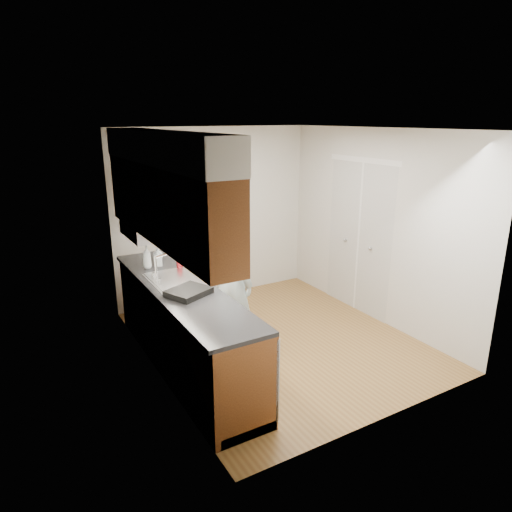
% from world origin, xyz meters
% --- Properties ---
extents(floor, '(3.50, 3.50, 0.00)m').
position_xyz_m(floor, '(0.00, 0.00, 0.00)').
color(floor, olive).
rests_on(floor, ground).
extents(ceiling, '(3.50, 3.50, 0.00)m').
position_xyz_m(ceiling, '(0.00, 0.00, 2.50)').
color(ceiling, white).
rests_on(ceiling, wall_left).
extents(wall_left, '(0.02, 3.50, 2.50)m').
position_xyz_m(wall_left, '(-1.50, 0.00, 1.25)').
color(wall_left, beige).
rests_on(wall_left, floor).
extents(wall_right, '(0.02, 3.50, 2.50)m').
position_xyz_m(wall_right, '(1.50, 0.00, 1.25)').
color(wall_right, beige).
rests_on(wall_right, floor).
extents(wall_back, '(3.00, 0.02, 2.50)m').
position_xyz_m(wall_back, '(0.00, 1.75, 1.25)').
color(wall_back, beige).
rests_on(wall_back, floor).
extents(counter, '(0.64, 2.80, 1.30)m').
position_xyz_m(counter, '(-1.20, -0.00, 0.49)').
color(counter, brown).
rests_on(counter, floor).
extents(upper_cabinets, '(0.47, 2.80, 1.21)m').
position_xyz_m(upper_cabinets, '(-1.33, 0.05, 1.95)').
color(upper_cabinets, brown).
rests_on(upper_cabinets, wall_left).
extents(closet_door, '(0.02, 1.22, 2.05)m').
position_xyz_m(closet_door, '(1.49, 0.30, 1.02)').
color(closet_door, beige).
rests_on(closet_door, wall_right).
extents(floor_mat, '(0.74, 1.00, 0.02)m').
position_xyz_m(floor_mat, '(-0.58, 0.10, 0.01)').
color(floor_mat, slate).
rests_on(floor_mat, floor).
extents(person, '(0.62, 0.77, 1.91)m').
position_xyz_m(person, '(-0.58, 0.10, 0.97)').
color(person, '#A8C4CC').
rests_on(person, floor_mat).
extents(soap_bottle_a, '(0.12, 0.12, 0.26)m').
position_xyz_m(soap_bottle_a, '(-1.33, 0.77, 1.07)').
color(soap_bottle_a, white).
rests_on(soap_bottle_a, counter).
extents(soap_bottle_b, '(0.11, 0.12, 0.21)m').
position_xyz_m(soap_bottle_b, '(-1.20, 0.77, 1.04)').
color(soap_bottle_b, white).
rests_on(soap_bottle_b, counter).
extents(soap_bottle_c, '(0.18, 0.18, 0.16)m').
position_xyz_m(soap_bottle_c, '(-1.12, 1.00, 1.02)').
color(soap_bottle_c, white).
rests_on(soap_bottle_c, counter).
extents(soda_can, '(0.08, 0.08, 0.13)m').
position_xyz_m(soda_can, '(-1.02, 0.54, 1.00)').
color(soda_can, maroon).
rests_on(soda_can, counter).
extents(dish_rack, '(0.49, 0.45, 0.06)m').
position_xyz_m(dish_rack, '(-1.23, -0.27, 0.97)').
color(dish_rack, black).
rests_on(dish_rack, counter).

